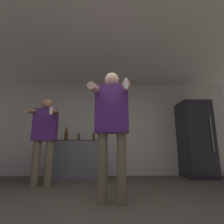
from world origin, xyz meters
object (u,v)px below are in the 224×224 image
person_woman_foreground (112,120)px  person_man_side (45,134)px  bottle_green_wine (94,137)px  bottle_short_whiskey (79,137)px  refrigerator (195,139)px  bottle_clear_vodka (66,135)px

person_woman_foreground → person_man_side: bearing=139.7°
bottle_green_wine → bottle_short_whiskey: bearing=180.0°
refrigerator → person_man_side: (-3.51, -0.99, 0.03)m
person_man_side → refrigerator: bearing=15.7°
bottle_clear_vodka → person_woman_foreground: size_ratio=0.20×
bottle_short_whiskey → person_woman_foreground: bearing=-69.6°
bottle_short_whiskey → bottle_clear_vodka: bearing=180.0°
bottle_short_whiskey → bottle_green_wine: (0.39, -0.00, 0.01)m
bottle_clear_vodka → person_man_side: size_ratio=0.20×
bottle_green_wine → person_woman_foreground: 2.25m
bottle_short_whiskey → person_man_side: (-0.49, -1.09, -0.01)m
refrigerator → bottle_short_whiskey: bearing=178.0°
bottle_short_whiskey → bottle_green_wine: bottle_green_wine is taller
bottle_green_wine → person_man_side: 1.41m
refrigerator → person_woman_foreground: bearing=-136.2°
bottle_green_wine → person_man_side: person_man_side is taller
refrigerator → bottle_short_whiskey: 3.02m
refrigerator → person_man_side: size_ratio=1.11×
bottle_short_whiskey → person_woman_foreground: (0.82, -2.21, 0.09)m
bottle_clear_vodka → bottle_short_whiskey: bearing=0.0°
bottle_short_whiskey → person_man_side: person_man_side is taller
person_man_side → bottle_short_whiskey: bearing=65.7°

